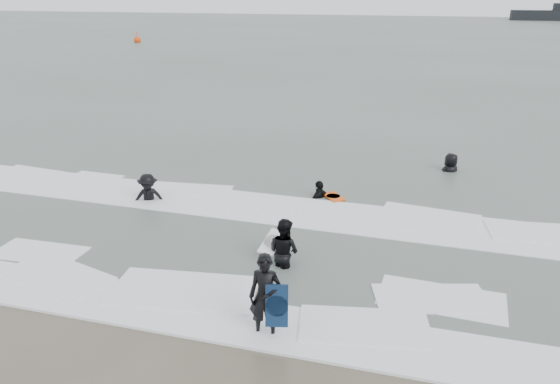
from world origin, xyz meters
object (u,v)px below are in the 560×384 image
(surfer_right_near, at_px, (320,198))
(surfer_breaker, at_px, (149,202))
(buoy, at_px, (137,40))
(surfer_wading, at_px, (284,265))
(surfer_right_far, at_px, (450,172))
(surfer_centre, at_px, (266,335))

(surfer_right_near, bearing_deg, surfer_breaker, -42.19)
(surfer_right_near, xyz_separation_m, buoy, (-39.08, 53.05, 0.42))
(surfer_right_near, bearing_deg, surfer_wading, 29.30)
(surfer_wading, height_order, surfer_right_near, surfer_wading)
(surfer_right_near, relative_size, surfer_right_far, 0.93)
(surfer_wading, bearing_deg, buoy, -32.08)
(buoy, bearing_deg, surfer_breaker, -58.86)
(surfer_centre, relative_size, buoy, 1.19)
(surfer_breaker, bearing_deg, surfer_centre, -67.99)
(surfer_right_far, bearing_deg, surfer_breaker, -6.99)
(buoy, bearing_deg, surfer_centre, -57.09)
(surfer_centre, bearing_deg, surfer_right_far, 69.24)
(surfer_centre, bearing_deg, buoy, 118.03)
(surfer_right_near, distance_m, surfer_right_far, 6.37)
(surfer_breaker, distance_m, buoy, 64.55)
(surfer_centre, xyz_separation_m, surfer_breaker, (-6.48, 6.33, 0.00))
(surfer_wading, xyz_separation_m, surfer_right_near, (-0.24, 5.33, 0.00))
(surfer_right_near, height_order, buoy, buoy)
(surfer_wading, bearing_deg, surfer_breaker, -3.83)
(surfer_breaker, relative_size, buoy, 1.16)
(surfer_right_near, bearing_deg, buoy, -116.91)
(surfer_breaker, xyz_separation_m, buoy, (-33.38, 55.24, 0.42))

